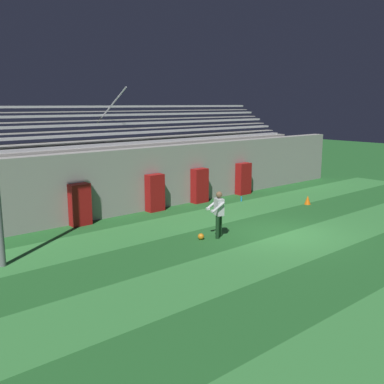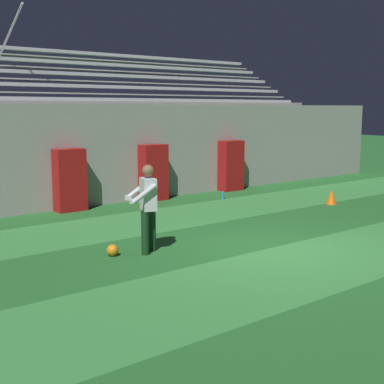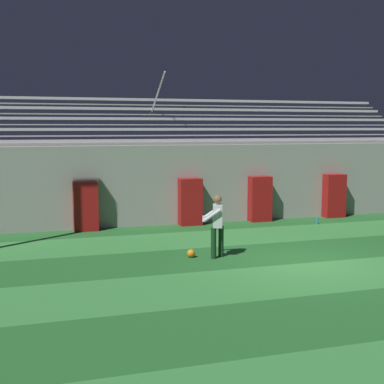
# 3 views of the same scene
# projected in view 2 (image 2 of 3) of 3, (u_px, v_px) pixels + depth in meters

# --- Properties ---
(ground_plane) EXTENTS (80.00, 80.00, 0.00)m
(ground_plane) POSITION_uv_depth(u_px,v_px,m) (270.00, 248.00, 10.39)
(ground_plane) COLOR #236028
(turf_stripe_mid) EXTENTS (28.00, 2.40, 0.01)m
(turf_stripe_mid) POSITION_uv_depth(u_px,v_px,m) (319.00, 262.00, 9.46)
(turf_stripe_mid) COLOR #38843D
(turf_stripe_mid) RESTS_ON ground
(turf_stripe_far) EXTENTS (28.00, 2.40, 0.01)m
(turf_stripe_far) POSITION_uv_depth(u_px,v_px,m) (163.00, 219.00, 13.18)
(turf_stripe_far) COLOR #38843D
(turf_stripe_far) RESTS_ON ground
(back_wall) EXTENTS (24.00, 0.60, 2.80)m
(back_wall) POSITION_uv_depth(u_px,v_px,m) (104.00, 154.00, 15.21)
(back_wall) COLOR #999691
(back_wall) RESTS_ON ground
(padding_pillar_gate_left) EXTENTS (0.80, 0.44, 1.65)m
(padding_pillar_gate_left) POSITION_uv_depth(u_px,v_px,m) (70.00, 180.00, 14.06)
(padding_pillar_gate_left) COLOR maroon
(padding_pillar_gate_left) RESTS_ON ground
(padding_pillar_gate_right) EXTENTS (0.80, 0.44, 1.65)m
(padding_pillar_gate_right) POSITION_uv_depth(u_px,v_px,m) (153.00, 173.00, 15.69)
(padding_pillar_gate_right) COLOR maroon
(padding_pillar_gate_right) RESTS_ON ground
(padding_pillar_far_right) EXTENTS (0.80, 0.44, 1.65)m
(padding_pillar_far_right) POSITION_uv_depth(u_px,v_px,m) (231.00, 166.00, 17.58)
(padding_pillar_far_right) COLOR maroon
(padding_pillar_far_right) RESTS_ON ground
(bleacher_stand) EXTENTS (18.00, 4.05, 5.43)m
(bleacher_stand) POSITION_uv_depth(u_px,v_px,m) (67.00, 146.00, 17.01)
(bleacher_stand) COLOR #999691
(bleacher_stand) RESTS_ON ground
(goalkeeper) EXTENTS (0.67, 0.69, 1.67)m
(goalkeeper) POSITION_uv_depth(u_px,v_px,m) (147.00, 203.00, 9.94)
(goalkeeper) COLOR #143319
(goalkeeper) RESTS_ON ground
(soccer_ball) EXTENTS (0.22, 0.22, 0.22)m
(soccer_ball) POSITION_uv_depth(u_px,v_px,m) (113.00, 250.00, 9.84)
(soccer_ball) COLOR orange
(soccer_ball) RESTS_ON ground
(traffic_cone) EXTENTS (0.30, 0.30, 0.42)m
(traffic_cone) POSITION_uv_depth(u_px,v_px,m) (331.00, 197.00, 15.14)
(traffic_cone) COLOR orange
(traffic_cone) RESTS_ON ground
(water_bottle) EXTENTS (0.07, 0.07, 0.24)m
(water_bottle) POSITION_uv_depth(u_px,v_px,m) (223.00, 195.00, 15.93)
(water_bottle) COLOR #1E8CD8
(water_bottle) RESTS_ON ground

